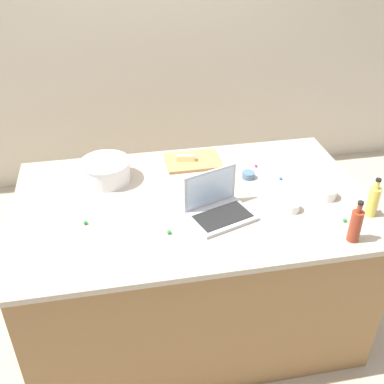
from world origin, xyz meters
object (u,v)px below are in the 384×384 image
at_px(cutting_board, 193,161).
at_px(ramekin_wide, 291,207).
at_px(laptop, 218,207).
at_px(mixing_bowl_large, 106,170).
at_px(bottle_soy, 356,225).
at_px(butter_stick_left, 186,158).
at_px(ramekin_small, 326,193).
at_px(ramekin_medium, 248,175).
at_px(bottle_oil, 373,201).

distance_m(cutting_board, ramekin_wide, 0.71).
distance_m(laptop, mixing_bowl_large, 0.70).
height_order(bottle_soy, cutting_board, bottle_soy).
bearing_deg(butter_stick_left, ramekin_wide, -52.66).
height_order(cutting_board, ramekin_wide, ramekin_wide).
xyz_separation_m(bottle_soy, ramekin_small, (0.03, 0.36, -0.06)).
xyz_separation_m(mixing_bowl_large, ramekin_small, (1.15, -0.40, -0.04)).
bearing_deg(mixing_bowl_large, ramekin_medium, -9.31).
bearing_deg(bottle_oil, cutting_board, 138.39).
relative_size(bottle_soy, cutting_board, 0.67).
height_order(cutting_board, ramekin_medium, ramekin_medium).
bearing_deg(ramekin_medium, ramekin_small, -38.02).
bearing_deg(ramekin_small, bottle_oil, -50.30).
distance_m(bottle_oil, bottle_soy, 0.25).
xyz_separation_m(bottle_soy, cutting_board, (-0.60, 0.87, -0.08)).
bearing_deg(bottle_soy, ramekin_wide, 124.84).
relative_size(laptop, bottle_soy, 1.69).
relative_size(cutting_board, ramekin_medium, 4.49).
xyz_separation_m(ramekin_small, ramekin_wide, (-0.23, -0.08, -0.00)).
bearing_deg(ramekin_wide, butter_stick_left, 127.34).
distance_m(mixing_bowl_large, bottle_soy, 1.35).
xyz_separation_m(mixing_bowl_large, bottle_soy, (1.12, -0.76, 0.02)).
bearing_deg(ramekin_wide, laptop, 174.75).
bearing_deg(ramekin_small, cutting_board, 141.00).
relative_size(mixing_bowl_large, bottle_soy, 1.31).
height_order(bottle_soy, ramekin_medium, bottle_soy).
distance_m(mixing_bowl_large, bottle_oil, 1.43).
distance_m(cutting_board, butter_stick_left, 0.05).
distance_m(bottle_soy, cutting_board, 1.06).
xyz_separation_m(mixing_bowl_large, bottle_oil, (1.30, -0.59, 0.02)).
height_order(mixing_bowl_large, butter_stick_left, mixing_bowl_large).
bearing_deg(laptop, bottle_soy, -28.87).
height_order(ramekin_small, ramekin_medium, ramekin_small).
height_order(butter_stick_left, ramekin_wide, butter_stick_left).
height_order(laptop, cutting_board, laptop).
relative_size(mixing_bowl_large, ramekin_small, 2.63).
bearing_deg(ramekin_wide, ramekin_medium, 109.48).
distance_m(ramekin_small, ramekin_medium, 0.44).
distance_m(bottle_oil, ramekin_wide, 0.40).
relative_size(butter_stick_left, ramekin_small, 1.02).
height_order(bottle_oil, ramekin_wide, bottle_oil).
xyz_separation_m(cutting_board, ramekin_medium, (0.28, -0.23, 0.01)).
height_order(mixing_bowl_large, bottle_soy, bottle_soy).
bearing_deg(ramekin_small, butter_stick_left, 142.89).
bearing_deg(butter_stick_left, cutting_board, 0.00).
bearing_deg(mixing_bowl_large, ramekin_wide, -27.56).
height_order(bottle_oil, ramekin_small, bottle_oil).
distance_m(mixing_bowl_large, ramekin_wide, 1.04).
height_order(mixing_bowl_large, ramekin_medium, mixing_bowl_large).
height_order(ramekin_small, ramekin_wide, ramekin_small).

